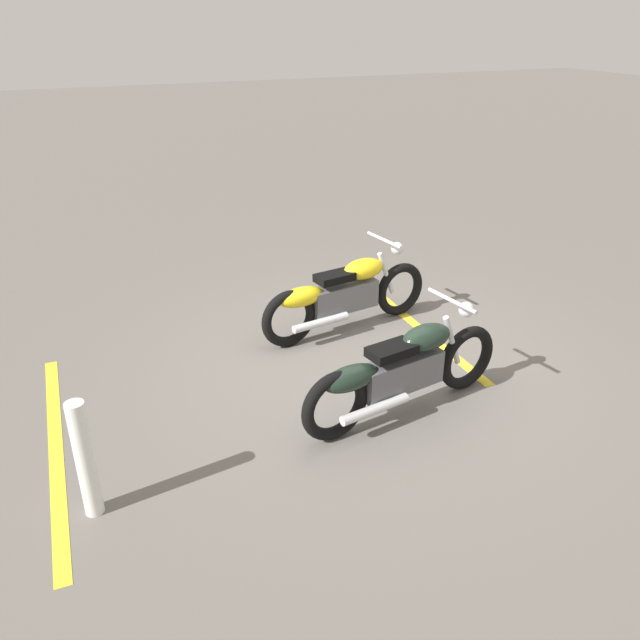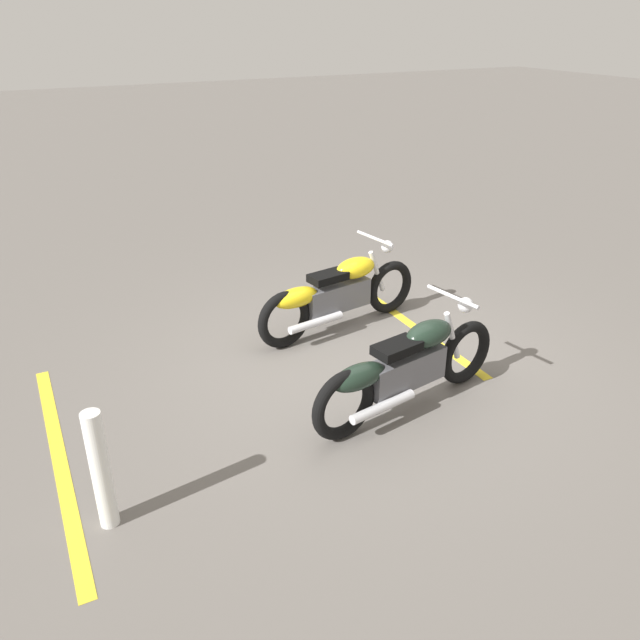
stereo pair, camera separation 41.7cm
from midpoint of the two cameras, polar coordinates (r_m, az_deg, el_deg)
The scene contains 6 objects.
ground_plane at distance 6.84m, azimuth 6.50°, elevation -4.05°, with size 60.00×60.00×0.00m, color #66605B.
motorcycle_bright_foreground at distance 7.33m, azimuth 3.74°, elevation 2.29°, with size 2.22×0.69×1.04m.
motorcycle_dark_foreground at distance 5.86m, azimuth 9.34°, elevation -4.50°, with size 2.22×0.71×1.04m.
bollard_post at distance 4.92m, azimuth -18.04°, elevation -11.89°, with size 0.14×0.14×0.97m, color white.
parking_stripe_near at distance 7.83m, azimuth 9.74°, elevation -0.14°, with size 3.20×0.12×0.01m, color yellow.
parking_stripe_mid at distance 5.97m, azimuth -20.79°, elevation -10.70°, with size 3.20×0.12×0.01m, color yellow.
Camera 1 is at (2.82, 5.20, 3.41)m, focal length 35.65 mm.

